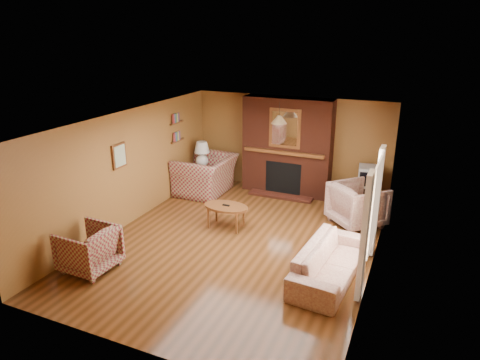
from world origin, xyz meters
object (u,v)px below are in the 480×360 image
at_px(coffee_table, 226,208).
at_px(plaid_armchair, 89,249).
at_px(floral_sofa, 330,262).
at_px(floral_armchair, 357,205).
at_px(table_lamp, 202,153).
at_px(fireplace, 287,147).
at_px(side_table, 203,177).
at_px(plaid_loveseat, 206,175).
at_px(tv_stand, 368,196).
at_px(crt_tv, 370,176).

bearing_deg(coffee_table, plaid_armchair, -120.71).
relative_size(floral_sofa, floral_armchair, 2.06).
distance_m(floral_sofa, floral_armchair, 2.30).
relative_size(plaid_armchair, floral_sofa, 0.42).
relative_size(floral_sofa, table_lamp, 3.10).
bearing_deg(coffee_table, fireplace, 78.52).
distance_m(floral_armchair, side_table, 4.13).
bearing_deg(floral_sofa, plaid_armchair, 114.91).
relative_size(plaid_loveseat, floral_sofa, 0.70).
bearing_deg(table_lamp, coffee_table, -50.59).
relative_size(floral_sofa, tv_stand, 3.86).
relative_size(fireplace, crt_tv, 4.20).
bearing_deg(crt_tv, table_lamp, -175.26).
xyz_separation_m(tv_stand, crt_tv, (0.00, -0.01, 0.50)).
xyz_separation_m(plaid_loveseat, floral_sofa, (3.75, -2.71, -0.17)).
distance_m(fireplace, side_table, 2.35).
bearing_deg(plaid_armchair, floral_armchair, 135.33).
height_order(plaid_loveseat, side_table, plaid_loveseat).
relative_size(coffee_table, crt_tv, 1.67).
xyz_separation_m(plaid_armchair, crt_tv, (4.00, 4.72, 0.37)).
xyz_separation_m(side_table, tv_stand, (4.15, 0.35, -0.02)).
bearing_deg(coffee_table, plaid_loveseat, 129.22).
bearing_deg(floral_armchair, floral_sofa, 132.16).
bearing_deg(plaid_armchair, table_lamp, -175.83).
xyz_separation_m(coffee_table, tv_stand, (2.55, 2.29, -0.17)).
distance_m(fireplace, tv_stand, 2.25).
relative_size(fireplace, side_table, 4.20).
relative_size(plaid_loveseat, crt_tv, 2.52).
xyz_separation_m(fireplace, plaid_armchair, (-1.95, -4.91, -0.79)).
height_order(fireplace, side_table, fireplace).
xyz_separation_m(floral_armchair, coffee_table, (-2.47, -1.23, -0.02)).
height_order(side_table, table_lamp, table_lamp).
bearing_deg(plaid_armchair, crt_tv, 141.95).
height_order(fireplace, table_lamp, fireplace).
xyz_separation_m(plaid_armchair, tv_stand, (4.00, 4.73, -0.12)).
bearing_deg(floral_sofa, plaid_loveseat, 59.38).
height_order(plaid_loveseat, floral_armchair, plaid_loveseat).
distance_m(fireplace, table_lamp, 2.18).
distance_m(plaid_loveseat, floral_armchair, 3.84).
bearing_deg(fireplace, floral_sofa, -61.74).
relative_size(floral_armchair, table_lamp, 1.50).
distance_m(table_lamp, crt_tv, 4.17).
xyz_separation_m(side_table, table_lamp, (0.00, 0.00, 0.65)).
distance_m(plaid_loveseat, plaid_armchair, 4.09).
relative_size(plaid_loveseat, floral_armchair, 1.45).
distance_m(plaid_armchair, table_lamp, 4.42).
bearing_deg(plaid_loveseat, table_lamp, -139.68).
height_order(plaid_armchair, floral_sofa, plaid_armchair).
xyz_separation_m(floral_armchair, table_lamp, (-4.07, 0.71, 0.49)).
height_order(floral_sofa, tv_stand, floral_sofa).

